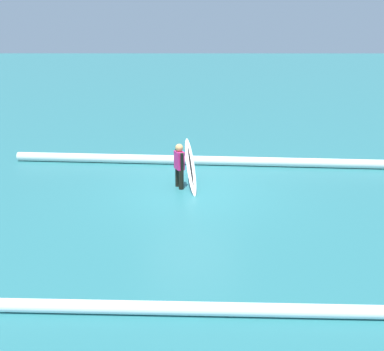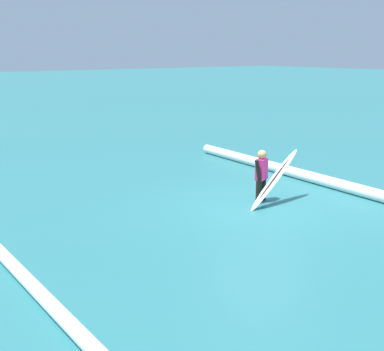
# 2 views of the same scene
# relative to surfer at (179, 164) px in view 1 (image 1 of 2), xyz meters

# --- Properties ---
(ground_plane) EXTENTS (166.07, 166.07, 0.00)m
(ground_plane) POSITION_rel_surfer_xyz_m (-0.34, 0.34, -0.71)
(ground_plane) COLOR #297175
(surfer) EXTENTS (0.32, 0.60, 1.28)m
(surfer) POSITION_rel_surfer_xyz_m (0.00, 0.00, 0.00)
(surfer) COLOR black
(surfer) RESTS_ON ground_plane
(surfboard) EXTENTS (0.47, 1.79, 1.24)m
(surfboard) POSITION_rel_surfer_xyz_m (-0.31, -0.13, -0.10)
(surfboard) COLOR white
(surfboard) RESTS_ON ground_plane
(wave_crest_foreground) EXTENTS (15.88, 1.50, 0.30)m
(wave_crest_foreground) POSITION_rel_surfer_xyz_m (-2.30, -2.25, -0.56)
(wave_crest_foreground) COLOR white
(wave_crest_foreground) RESTS_ON ground_plane
(wave_crest_midground) EXTENTS (21.87, 0.80, 0.22)m
(wave_crest_midground) POSITION_rel_surfer_xyz_m (0.76, 6.19, -0.60)
(wave_crest_midground) COLOR white
(wave_crest_midground) RESTS_ON ground_plane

